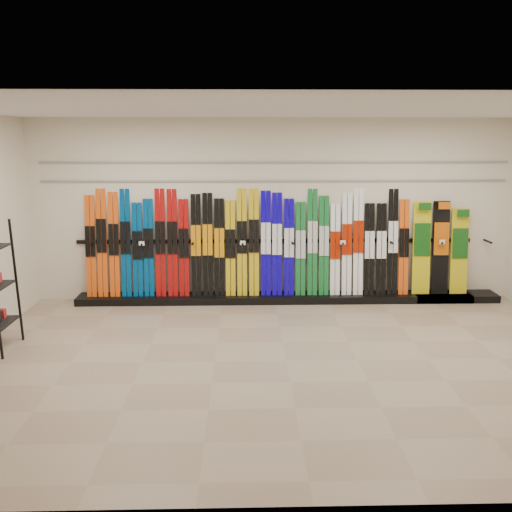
{
  "coord_description": "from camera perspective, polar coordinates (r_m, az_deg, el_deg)",
  "views": [
    {
      "loc": [
        -0.51,
        -5.7,
        2.73
      ],
      "look_at": [
        -0.35,
        1.0,
        1.1
      ],
      "focal_mm": 35.0,
      "sensor_mm": 36.0,
      "label": 1
    }
  ],
  "objects": [
    {
      "name": "floor",
      "position": [
        6.34,
        3.47,
        -11.86
      ],
      "size": [
        8.0,
        8.0,
        0.0
      ],
      "primitive_type": "plane",
      "color": "gray",
      "rests_on": "ground"
    },
    {
      "name": "back_wall",
      "position": [
        8.31,
        2.2,
        5.15
      ],
      "size": [
        8.0,
        0.0,
        8.0
      ],
      "primitive_type": "plane",
      "rotation": [
        1.57,
        0.0,
        0.0
      ],
      "color": "beige",
      "rests_on": "floor"
    },
    {
      "name": "ceiling",
      "position": [
        5.73,
        3.92,
        16.34
      ],
      "size": [
        8.0,
        8.0,
        0.0
      ],
      "primitive_type": "plane",
      "rotation": [
        3.14,
        0.0,
        0.0
      ],
      "color": "silver",
      "rests_on": "back_wall"
    },
    {
      "name": "ski_rack_base",
      "position": [
        8.45,
        3.73,
        -4.79
      ],
      "size": [
        8.0,
        0.4,
        0.12
      ],
      "primitive_type": "cube",
      "color": "black",
      "rests_on": "floor"
    },
    {
      "name": "skis",
      "position": [
        8.25,
        -1.06,
        1.23
      ],
      "size": [
        5.36,
        0.3,
        1.82
      ],
      "color": "#E95211",
      "rests_on": "ski_rack_base"
    },
    {
      "name": "snowboards",
      "position": [
        8.89,
        20.26,
        0.73
      ],
      "size": [
        0.93,
        0.24,
        1.55
      ],
      "color": "gold",
      "rests_on": "ski_rack_base"
    },
    {
      "name": "slatwall_rail_0",
      "position": [
        8.23,
        2.24,
        8.57
      ],
      "size": [
        7.6,
        0.02,
        0.03
      ],
      "primitive_type": "cube",
      "color": "gray",
      "rests_on": "back_wall"
    },
    {
      "name": "slatwall_rail_1",
      "position": [
        8.21,
        2.26,
        10.66
      ],
      "size": [
        7.6,
        0.02,
        0.03
      ],
      "primitive_type": "cube",
      "color": "gray",
      "rests_on": "back_wall"
    }
  ]
}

